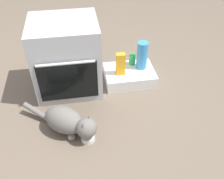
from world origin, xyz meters
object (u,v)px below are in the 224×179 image
cat (68,121)px  pantry_cabinet (129,75)px  oven (67,57)px  juice_carton (120,64)px  soda_can (132,59)px  food_bowl (88,137)px  water_bottle (142,55)px

cat → pantry_cabinet: bearing=80.6°
oven → juice_carton: 0.54m
oven → juice_carton: (0.52, -0.04, -0.11)m
oven → juice_carton: bearing=-4.7°
pantry_cabinet → soda_can: 0.18m
oven → food_bowl: 0.82m
soda_can → water_bottle: water_bottle is taller
juice_carton → soda_can: 0.23m
juice_carton → water_bottle: bearing=17.8°
oven → cat: (-0.03, -0.63, -0.23)m
pantry_cabinet → food_bowl: size_ratio=4.52×
pantry_cabinet → water_bottle: size_ratio=1.74×
pantry_cabinet → soda_can: soda_can is taller
pantry_cabinet → water_bottle: 0.26m
oven → water_bottle: size_ratio=2.41×
pantry_cabinet → cat: 0.91m
pantry_cabinet → food_bowl: bearing=-124.7°
oven → pantry_cabinet: size_ratio=1.39×
soda_can → food_bowl: bearing=-123.4°
food_bowl → oven: bearing=99.3°
food_bowl → juice_carton: 0.83m
food_bowl → juice_carton: bearing=60.0°
oven → juice_carton: size_ratio=3.01×
pantry_cabinet → juice_carton: size_ratio=2.17×
juice_carton → food_bowl: bearing=-120.0°
food_bowl → soda_can: (0.56, 0.85, 0.16)m
pantry_cabinet → soda_can: size_ratio=4.34×
food_bowl → soda_can: 1.03m
oven → cat: bearing=-92.5°
juice_carton → pantry_cabinet: bearing=21.0°
soda_can → oven: bearing=-170.6°
soda_can → water_bottle: bearing=-44.2°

